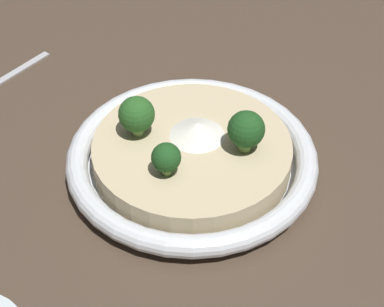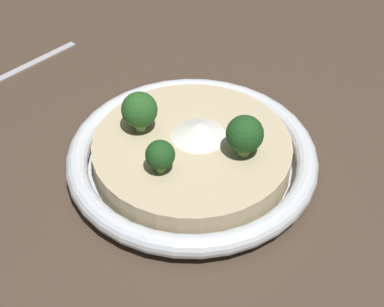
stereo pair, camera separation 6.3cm
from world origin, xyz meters
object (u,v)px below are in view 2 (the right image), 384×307
Objects in this scene: broccoli_front_right at (139,110)px; fork_utensil at (1,78)px; broccoli_left at (245,135)px; risotto_bowl at (192,156)px; broccoli_back_right at (160,155)px.

fork_utensil is at bearing -40.94° from broccoli_front_right.
fork_utensil is (0.29, -0.21, -0.06)m from broccoli_left.
broccoli_left is at bearing 158.05° from risotto_bowl.
broccoli_front_right and broccoli_left have the same top height.
risotto_bowl is at bearing 99.70° from fork_utensil.
broccoli_back_right is (-0.02, 0.07, -0.01)m from broccoli_front_right.
broccoli_front_right is at bearing 96.67° from fork_utensil.
broccoli_left is at bearing 102.17° from fork_utensil.
broccoli_back_right is at bearing 106.89° from broccoli_front_right.
broccoli_left is (-0.09, -0.02, 0.01)m from broccoli_back_right.
broccoli_back_right is at bearing 49.81° from risotto_bowl.
risotto_bowl is 5.83× the size of broccoli_front_right.
broccoli_back_right is at bearing 12.68° from broccoli_left.
broccoli_back_right is 0.09m from broccoli_left.
risotto_bowl is 1.75× the size of fork_utensil.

